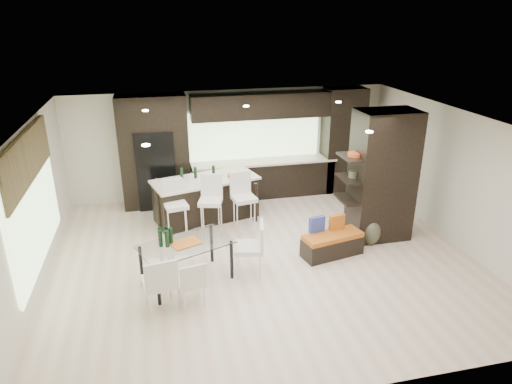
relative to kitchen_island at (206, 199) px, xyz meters
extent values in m
plane|color=beige|center=(0.84, -2.07, -0.49)|extent=(8.00, 8.00, 0.00)
cube|color=silver|center=(0.84, 1.43, 0.86)|extent=(8.00, 0.02, 2.70)
cube|color=silver|center=(-3.16, -2.07, 0.86)|extent=(0.02, 7.00, 2.70)
cube|color=silver|center=(4.84, -2.07, 0.86)|extent=(0.02, 7.00, 2.70)
cube|color=white|center=(0.84, -2.07, 2.21)|extent=(8.00, 7.00, 0.02)
cube|color=#B2D199|center=(-3.12, -1.87, 0.86)|extent=(0.04, 3.20, 1.90)
cube|color=#B2D199|center=(1.44, 1.39, 1.06)|extent=(3.40, 0.04, 1.20)
cube|color=brown|center=(-3.09, -1.87, 1.76)|extent=(0.08, 3.00, 0.80)
cube|color=white|center=(0.84, -1.82, 2.19)|extent=(4.00, 3.00, 0.02)
cube|color=black|center=(1.34, 1.10, 0.86)|extent=(6.80, 0.68, 2.70)
cube|color=black|center=(-1.06, 1.05, 0.46)|extent=(0.90, 0.68, 1.90)
cube|color=black|center=(3.44, -1.67, 0.86)|extent=(1.20, 0.80, 2.70)
cube|color=black|center=(0.00, 0.00, 0.00)|extent=(2.52, 1.57, 0.97)
cube|color=silver|center=(-0.72, -0.83, 0.02)|extent=(0.52, 0.52, 1.01)
cube|color=silver|center=(0.00, -0.84, 0.04)|extent=(0.58, 0.58, 1.05)
cube|color=silver|center=(0.72, -0.84, 0.04)|extent=(0.54, 0.54, 1.06)
cube|color=black|center=(2.19, -2.25, -0.26)|extent=(1.27, 0.70, 0.46)
cube|color=white|center=(-0.66, -2.57, -0.11)|extent=(1.77, 1.39, 0.75)
cube|color=silver|center=(-0.66, -3.30, -0.10)|extent=(0.49, 0.49, 0.78)
cube|color=silver|center=(-1.14, -3.34, -0.02)|extent=(0.58, 0.58, 0.93)
cube|color=silver|center=(0.45, -2.57, -0.02)|extent=(0.60, 0.60, 0.93)
camera|label=1|loc=(-1.03, -9.62, 4.00)|focal=32.00mm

